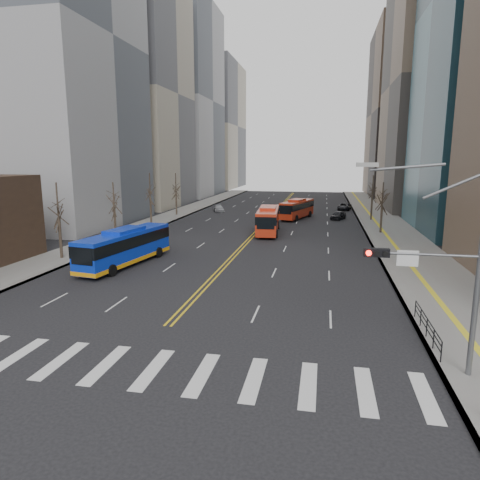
{
  "coord_description": "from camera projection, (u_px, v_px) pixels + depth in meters",
  "views": [
    {
      "loc": [
        8.64,
        -17.12,
        9.55
      ],
      "look_at": [
        2.64,
        13.4,
        3.62
      ],
      "focal_mm": 32.0,
      "sensor_mm": 36.0,
      "label": 1
    }
  ],
  "objects": [
    {
      "name": "sidewalk_left",
      "position": [
        158.0,
        221.0,
        66.41
      ],
      "size": [
        5.0,
        130.0,
        0.15
      ],
      "primitive_type": "cube",
      "color": "gray",
      "rests_on": "ground"
    },
    {
      "name": "signal_mast",
      "position": [
        443.0,
        270.0,
        18.33
      ],
      "size": [
        5.37,
        0.37,
        9.39
      ],
      "color": "slate",
      "rests_on": "ground"
    },
    {
      "name": "crosswalk",
      "position": [
        129.0,
        367.0,
        19.92
      ],
      "size": [
        26.7,
        4.0,
        0.01
      ],
      "color": "silver",
      "rests_on": "ground"
    },
    {
      "name": "car_white",
      "position": [
        131.0,
        239.0,
        48.0
      ],
      "size": [
        1.69,
        4.41,
        1.44
      ],
      "primitive_type": "imported",
      "rotation": [
        0.0,
        0.0,
        0.04
      ],
      "color": "white",
      "rests_on": "ground"
    },
    {
      "name": "centerline",
      "position": [
        272.0,
        215.0,
        72.94
      ],
      "size": [
        0.55,
        100.0,
        0.01
      ],
      "color": "gold",
      "rests_on": "ground"
    },
    {
      "name": "sidewalk_right",
      "position": [
        387.0,
        227.0,
        59.97
      ],
      "size": [
        7.0,
        130.0,
        0.15
      ],
      "primitive_type": "cube",
      "color": "gray",
      "rests_on": "ground"
    },
    {
      "name": "office_towers",
      "position": [
        283.0,
        82.0,
        81.45
      ],
      "size": [
        83.0,
        134.0,
        58.0
      ],
      "color": "gray",
      "rests_on": "ground"
    },
    {
      "name": "pedestrian_railing",
      "position": [
        427.0,
        325.0,
        22.84
      ],
      "size": [
        0.06,
        6.06,
        1.02
      ],
      "color": "black",
      "rests_on": "sidewalk_right"
    },
    {
      "name": "car_dark_mid",
      "position": [
        338.0,
        215.0,
        68.11
      ],
      "size": [
        2.89,
        4.24,
        1.34
      ],
      "primitive_type": "imported",
      "rotation": [
        0.0,
        0.0,
        -0.37
      ],
      "color": "black",
      "rests_on": "ground"
    },
    {
      "name": "street_trees",
      "position": [
        196.0,
        196.0,
        53.67
      ],
      "size": [
        35.2,
        47.2,
        7.6
      ],
      "color": "#31261E",
      "rests_on": "ground"
    },
    {
      "name": "blue_bus",
      "position": [
        125.0,
        246.0,
        38.73
      ],
      "size": [
        4.25,
        11.79,
        3.37
      ],
      "color": "#0D31CC",
      "rests_on": "ground"
    },
    {
      "name": "ground",
      "position": [
        129.0,
        367.0,
        19.93
      ],
      "size": [
        220.0,
        220.0,
        0.0
      ],
      "primitive_type": "plane",
      "color": "black"
    },
    {
      "name": "car_dark_far",
      "position": [
        344.0,
        207.0,
        80.76
      ],
      "size": [
        2.96,
        4.96,
        1.29
      ],
      "primitive_type": "imported",
      "rotation": [
        0.0,
        0.0,
        -0.19
      ],
      "color": "black",
      "rests_on": "ground"
    },
    {
      "name": "car_silver",
      "position": [
        219.0,
        208.0,
        78.39
      ],
      "size": [
        2.98,
        4.34,
        1.17
      ],
      "primitive_type": "imported",
      "rotation": [
        0.0,
        0.0,
        0.37
      ],
      "color": "#9C9DA2",
      "rests_on": "ground"
    },
    {
      "name": "red_bus_near",
      "position": [
        268.0,
        218.0,
        55.48
      ],
      "size": [
        3.35,
        11.01,
        3.45
      ],
      "color": "red",
      "rests_on": "ground"
    },
    {
      "name": "red_bus_far",
      "position": [
        297.0,
        208.0,
        68.81
      ],
      "size": [
        5.1,
        10.15,
        3.18
      ],
      "color": "red",
      "rests_on": "ground"
    }
  ]
}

